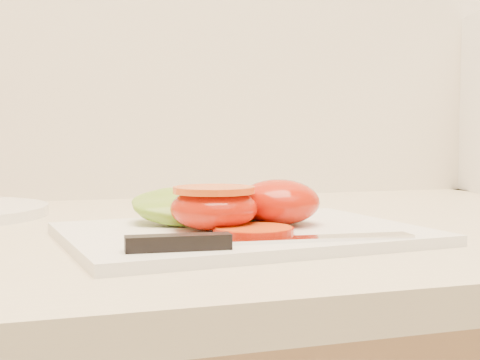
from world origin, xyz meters
name	(u,v)px	position (x,y,z in m)	size (l,w,h in m)	color
cutting_board	(243,234)	(-0.36, 1.58, 0.94)	(0.33, 0.23, 0.01)	silver
tomato_half_dome	(278,202)	(-0.32, 1.59, 0.96)	(0.08, 0.08, 0.04)	#B4190A
tomato_half_cut	(214,206)	(-0.39, 1.57, 0.96)	(0.08, 0.08, 0.04)	#B4190A
tomato_slice_0	(254,231)	(-0.36, 1.54, 0.94)	(0.07, 0.07, 0.01)	#D06225
lettuce_leaf_0	(204,206)	(-0.38, 1.64, 0.95)	(0.16, 0.10, 0.03)	#81AF2E
lettuce_leaf_1	(239,206)	(-0.34, 1.65, 0.95)	(0.11, 0.08, 0.03)	#81AF2E
knife	(236,241)	(-0.39, 1.48, 0.94)	(0.25, 0.04, 0.01)	silver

